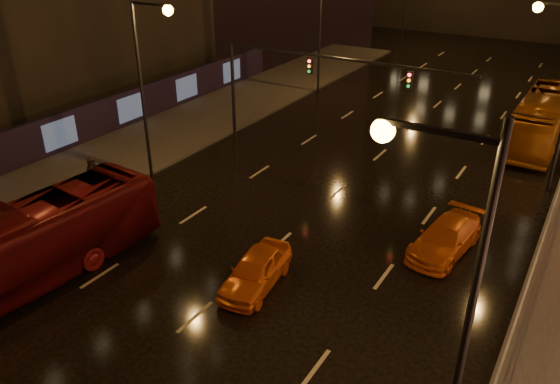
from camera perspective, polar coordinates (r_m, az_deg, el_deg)
name	(u,v)px	position (r m, az deg, el deg)	size (l,w,h in m)	color
ground	(367,166)	(32.73, 9.09, 2.69)	(140.00, 140.00, 0.00)	black
sidewalk_left	(139,148)	(35.94, -14.50, 4.51)	(7.00, 70.00, 0.15)	#38332D
hoarding_left	(58,134)	(36.44, -22.18, 5.65)	(0.30, 46.00, 2.50)	black
traffic_signal	(294,76)	(33.25, 1.48, 12.06)	(15.31, 0.32, 6.20)	black
streetlight_right	(444,272)	(12.14, 16.73, -8.04)	(2.64, 0.50, 10.00)	black
railing_right	(553,209)	(28.68, 26.63, -1.60)	(0.05, 56.00, 1.00)	#99999E
bus_red	(17,250)	(23.45, -25.78, -5.49)	(2.81, 12.02, 3.35)	#600D10
bus_curb	(541,119)	(39.14, 25.63, 6.88)	(2.66, 11.36, 3.17)	#8B450D
taxi_near	(256,270)	(21.72, -2.56, -8.19)	(1.68, 4.18, 1.42)	orange
taxi_far	(445,238)	(24.87, 16.88, -4.60)	(1.93, 4.74, 1.38)	#D25A13
pedestrian_c	(92,171)	(31.10, -19.02, 2.06)	(0.76, 0.50, 1.56)	black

